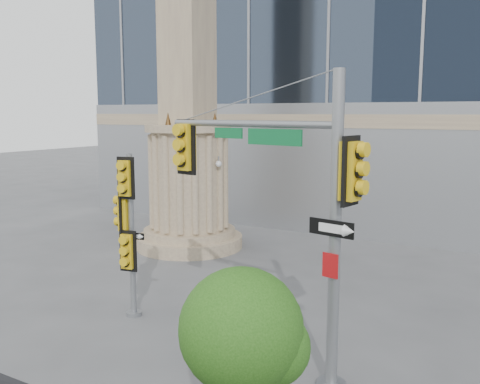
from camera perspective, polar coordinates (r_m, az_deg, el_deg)
The scene contains 5 objects.
ground at distance 12.41m, azimuth -7.25°, elevation -18.30°, with size 120.00×120.00×0.00m, color #545456.
monument at distance 21.89m, azimuth -5.58°, elevation 8.28°, with size 4.40×4.40×16.60m.
main_signal_pole at distance 11.14m, azimuth 5.07°, elevation 0.14°, with size 4.92×1.30×6.40m.
secondary_signal_pole at distance 14.70m, azimuth -11.89°, elevation -3.23°, with size 0.82×0.59×4.50m.
street_tree at distance 8.74m, azimuth 0.39°, elevation -15.02°, with size 2.04×1.99×3.18m.
Camera 1 is at (6.85, -8.72, 5.58)m, focal length 40.00 mm.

